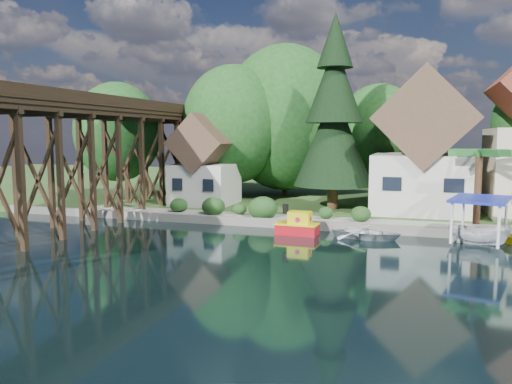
% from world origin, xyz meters
% --- Properties ---
extents(ground, '(140.00, 140.00, 0.00)m').
position_xyz_m(ground, '(0.00, 0.00, 0.00)').
color(ground, black).
rests_on(ground, ground).
extents(bank, '(140.00, 52.00, 0.50)m').
position_xyz_m(bank, '(0.00, 34.00, 0.25)').
color(bank, '#2C5220').
rests_on(bank, ground).
extents(seawall, '(60.00, 0.40, 0.62)m').
position_xyz_m(seawall, '(4.00, 8.00, 0.31)').
color(seawall, slate).
rests_on(seawall, ground).
extents(promenade, '(50.00, 2.60, 0.06)m').
position_xyz_m(promenade, '(6.00, 9.30, 0.53)').
color(promenade, gray).
rests_on(promenade, bank).
extents(trestle_bridge, '(4.12, 44.18, 9.30)m').
position_xyz_m(trestle_bridge, '(-16.00, 5.17, 5.35)').
color(trestle_bridge, black).
rests_on(trestle_bridge, ground).
extents(house_left, '(7.64, 8.64, 11.02)m').
position_xyz_m(house_left, '(7.00, 16.00, 5.14)').
color(house_left, beige).
rests_on(house_left, bank).
extents(shed, '(5.09, 5.40, 7.85)m').
position_xyz_m(shed, '(-11.00, 14.50, 3.83)').
color(shed, beige).
rests_on(shed, bank).
extents(bg_trees, '(49.90, 13.30, 10.57)m').
position_xyz_m(bg_trees, '(1.00, 21.25, 7.29)').
color(bg_trees, '#382314').
rests_on(bg_trees, bank).
extents(shrubs, '(15.76, 2.47, 1.70)m').
position_xyz_m(shrubs, '(-4.60, 9.26, 1.23)').
color(shrubs, '#193B15').
rests_on(shrubs, bank).
extents(conifer, '(6.35, 6.35, 15.63)m').
position_xyz_m(conifer, '(0.13, 14.89, 8.03)').
color(conifer, '#382314').
rests_on(conifer, bank).
extents(palm_tree, '(4.88, 4.88, 5.36)m').
position_xyz_m(palm_tree, '(10.50, 10.66, 5.18)').
color(palm_tree, '#382314').
rests_on(palm_tree, bank).
extents(tugboat, '(2.83, 1.64, 2.01)m').
position_xyz_m(tugboat, '(-0.74, 6.14, 0.60)').
color(tugboat, '#B50C16').
rests_on(tugboat, ground).
extents(boat_white_a, '(4.74, 3.73, 0.89)m').
position_xyz_m(boat_white_a, '(3.71, 6.27, 0.44)').
color(boat_white_a, silver).
rests_on(boat_white_a, ground).
extents(boat_canopy, '(3.97, 4.97, 2.81)m').
position_xyz_m(boat_canopy, '(10.23, 6.44, 1.21)').
color(boat_canopy, silver).
rests_on(boat_canopy, ground).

